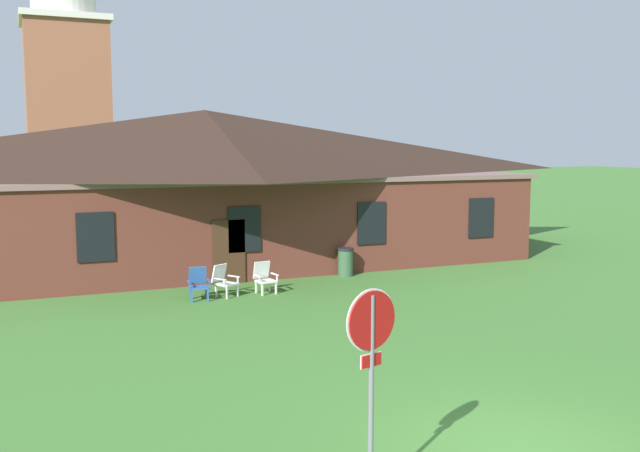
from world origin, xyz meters
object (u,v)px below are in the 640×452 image
(lawn_chair_near_door, at_px, (224,280))
(lawn_chair_left_end, at_px, (264,277))
(trash_bin, at_px, (346,262))
(stop_sign, at_px, (371,351))
(lawn_chair_by_porch, at_px, (198,283))

(lawn_chair_near_door, bearing_deg, lawn_chair_left_end, -1.43)
(trash_bin, bearing_deg, stop_sign, -114.08)
(lawn_chair_left_end, bearing_deg, lawn_chair_near_door, 178.57)
(lawn_chair_left_end, xyz_separation_m, trash_bin, (3.48, 1.53, -0.00))
(lawn_chair_by_porch, distance_m, lawn_chair_left_end, 2.07)
(stop_sign, height_order, trash_bin, stop_sign)
(lawn_chair_near_door, height_order, lawn_chair_left_end, same)
(trash_bin, bearing_deg, lawn_chair_left_end, -156.26)
(lawn_chair_by_porch, bearing_deg, lawn_chair_near_door, 10.55)
(lawn_chair_by_porch, relative_size, lawn_chair_left_end, 1.00)
(stop_sign, xyz_separation_m, lawn_chair_left_end, (2.76, 12.43, -1.46))
(lawn_chair_by_porch, bearing_deg, trash_bin, 16.55)
(lawn_chair_left_end, height_order, trash_bin, trash_bin)
(lawn_chair_by_porch, distance_m, trash_bin, 5.79)
(lawn_chair_by_porch, xyz_separation_m, lawn_chair_left_end, (2.07, 0.12, 0.00))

